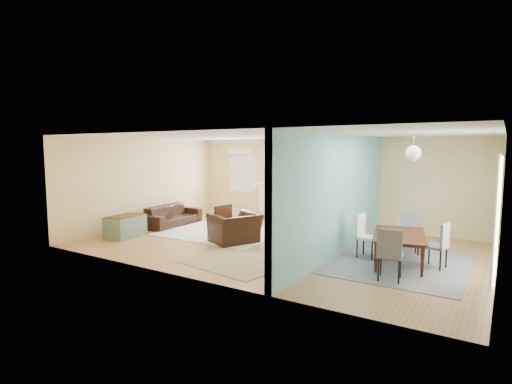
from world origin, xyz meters
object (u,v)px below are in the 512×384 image
at_px(green_chair, 330,219).
at_px(dining_table, 401,249).
at_px(eames_chair, 235,228).
at_px(credenza, 341,225).
at_px(sofa, 172,215).

xyz_separation_m(green_chair, dining_table, (2.39, -2.21, -0.04)).
bearing_deg(eames_chair, credenza, 150.42).
bearing_deg(sofa, dining_table, -100.21).
height_order(sofa, dining_table, dining_table).
bearing_deg(sofa, eames_chair, -111.57).
relative_size(sofa, green_chair, 2.73).
bearing_deg(green_chair, sofa, 28.70).
bearing_deg(green_chair, credenza, 133.72).
bearing_deg(green_chair, eames_chair, 67.77).
height_order(credenza, dining_table, credenza).
bearing_deg(dining_table, sofa, 72.71).
relative_size(sofa, dining_table, 1.19).
xyz_separation_m(eames_chair, credenza, (2.13, 1.56, 0.04)).
height_order(sofa, credenza, credenza).
relative_size(sofa, credenza, 1.45).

